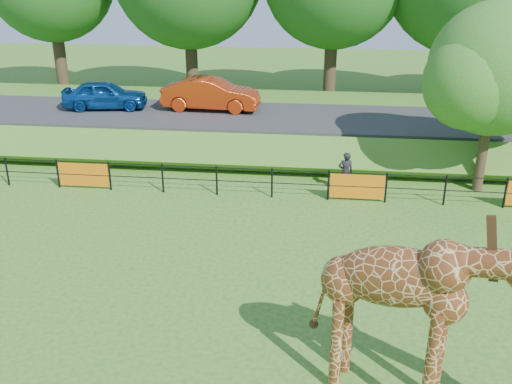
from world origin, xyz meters
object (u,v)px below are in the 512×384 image
Objects in this scene: giraffe at (448,330)px; visitor at (345,172)px; car_red at (211,94)px; tree_east at (498,74)px; car_blue at (105,95)px.

giraffe is 11.10m from visitor.
giraffe reaches higher than car_red.
tree_east is (4.99, 0.75, 3.53)m from visitor.
car_blue reaches higher than visitor.
giraffe is 1.16× the size of car_red.
car_red is at bearing -94.42° from car_blue.
car_blue is at bearing 96.84° from car_red.
car_red is at bearing 155.05° from tree_east.
giraffe is at bearing -153.35° from car_red.
giraffe is 12.45m from tree_east.
tree_east is at bearing -112.42° from car_red.
car_red is (4.95, 0.37, 0.08)m from car_blue.
giraffe is at bearing -151.56° from car_blue.
visitor is 0.22× the size of tree_east.
car_blue is 0.57× the size of tree_east.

